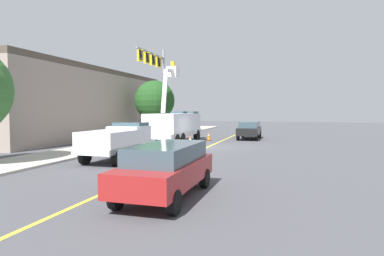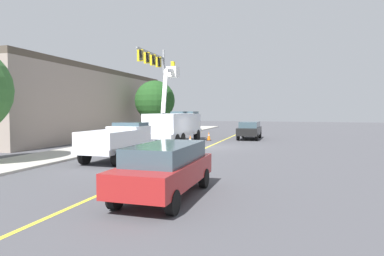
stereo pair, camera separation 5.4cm
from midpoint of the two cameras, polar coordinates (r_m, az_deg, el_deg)
ground at (r=24.97m, az=2.88°, el=-3.32°), size 120.00×120.00×0.00m
sidewalk_far_side at (r=27.73m, az=-12.32°, el=-2.62°), size 60.06×4.86×0.12m
lane_centre_stripe at (r=24.97m, az=2.88°, el=-3.31°), size 49.99×1.21×0.01m
utility_bucket_truck at (r=27.26m, az=-2.94°, el=0.63°), size 8.25×2.73×6.99m
service_pickup_truck at (r=18.77m, az=-12.59°, el=-2.07°), size 5.64×2.29×2.06m
passing_minivan at (r=32.24m, az=10.03°, el=-0.18°), size 4.84×2.03×1.69m
trailing_sedan at (r=10.60m, az=-4.48°, el=-6.73°), size 4.84×2.03×1.69m
traffic_cone_leading at (r=15.45m, az=-12.16°, el=-5.77°), size 0.40×0.40×0.85m
traffic_cone_mid_front at (r=19.83m, az=-5.12°, el=-3.76°), size 0.40×0.40×0.86m
traffic_cone_mid_rear at (r=25.29m, az=-0.26°, el=-2.23°), size 0.40×0.40×0.89m
traffic_cone_trailing at (r=30.29m, az=2.99°, el=-1.44°), size 0.40×0.40×0.80m
traffic_signal_mast at (r=32.09m, az=-6.18°, el=9.46°), size 6.19×0.65×8.93m
commercial_building_backdrop at (r=36.42m, az=-19.86°, el=3.99°), size 24.91×9.15×6.95m
street_tree_right at (r=36.01m, az=-6.43°, el=4.75°), size 4.37×4.37×6.04m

